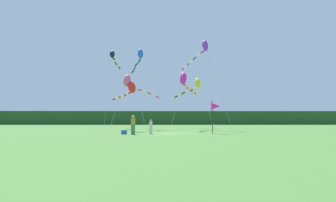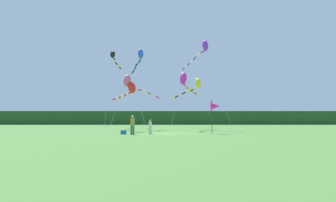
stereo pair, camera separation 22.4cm
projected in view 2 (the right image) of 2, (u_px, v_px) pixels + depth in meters
name	position (u px, v px, depth m)	size (l,w,h in m)	color
ground_plane	(168.00, 133.00, 24.72)	(120.00, 120.00, 0.00)	#477533
distant_treeline	(167.00, 118.00, 69.73)	(108.00, 2.19, 3.68)	#234C23
person_adult	(133.00, 124.00, 22.90)	(0.38, 0.38, 1.72)	#3F724C
person_child	(150.00, 126.00, 23.64)	(0.29, 0.29, 1.33)	silver
cooler_box	(124.00, 132.00, 23.27)	(0.48, 0.35, 0.37)	#1959B2
banner_flag_pole	(215.00, 106.00, 24.13)	(0.90, 0.70, 3.18)	black
kite_blue	(140.00, 57.00, 36.80)	(2.69, 7.00, 11.37)	#B2B2B2
kite_purple	(202.00, 50.00, 33.89)	(5.13, 10.93, 11.83)	#B2B2B2
kite_magenta	(184.00, 80.00, 31.14)	(4.02, 6.52, 7.21)	#B2B2B2
kite_black	(114.00, 57.00, 40.17)	(1.03, 8.52, 12.13)	#B2B2B2
kite_yellow	(195.00, 85.00, 40.00)	(6.17, 7.46, 7.91)	#B2B2B2
kite_rainbow	(130.00, 83.00, 30.31)	(5.51, 5.23, 6.74)	#B2B2B2
kite_red	(131.00, 88.00, 30.05)	(4.85, 4.29, 5.95)	#B2B2B2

